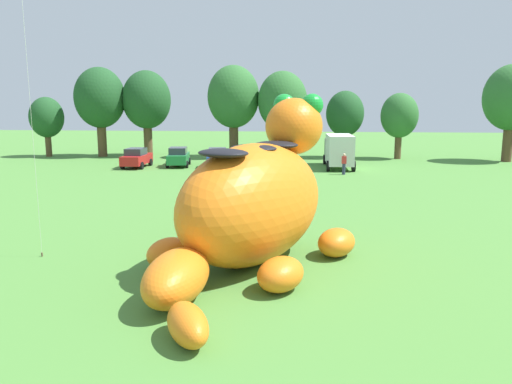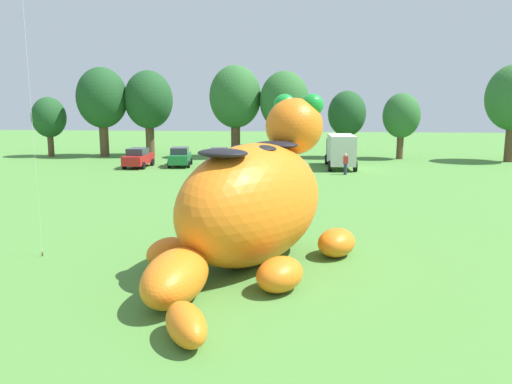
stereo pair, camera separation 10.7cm
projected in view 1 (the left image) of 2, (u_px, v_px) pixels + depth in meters
The scene contains 17 objects.
ground_plane at pixel (253, 255), 19.39m from camera, with size 160.00×160.00×0.00m, color #4C8438.
giant_inflatable_creature at pixel (254, 202), 18.22m from camera, with size 7.97×12.19×6.12m.
car_red at pixel (136, 158), 44.82m from camera, with size 1.96×4.11×1.72m.
car_green at pixel (178, 157), 45.61m from camera, with size 2.36×4.30×1.72m.
car_blue at pixel (217, 158), 44.88m from camera, with size 2.33×4.28×1.72m.
car_silver at pixel (255, 158), 44.26m from camera, with size 2.35×4.29×1.72m.
box_truck at pixel (339, 150), 44.41m from camera, with size 2.51×6.46×2.95m.
tree_far_left at pixel (47, 118), 53.09m from camera, with size 3.53×3.53×6.26m.
tree_left at pixel (100, 98), 52.83m from camera, with size 5.25×5.25×9.33m.
tree_mid_left at pixel (147, 100), 53.32m from camera, with size 5.08×5.08×9.02m.
tree_centre_left at pixel (233, 97), 51.99m from camera, with size 5.33×5.33×9.47m.
tree_centre at pixel (282, 102), 50.78m from camera, with size 4.96×4.96×8.81m.
tree_centre_right at pixel (345, 114), 51.91m from camera, with size 3.88×3.88×6.88m.
tree_mid_right at pixel (399, 116), 50.90m from camera, with size 3.74×3.74×6.64m.
tree_right at pixel (511, 98), 48.24m from camera, with size 5.24×5.24×9.31m.
spectator_near_inflatable at pixel (344, 164), 40.45m from camera, with size 0.38×0.26×1.71m.
spectator_mid_field at pixel (222, 197), 26.57m from camera, with size 0.38×0.26×1.71m.
Camera 1 is at (1.85, -18.57, 5.82)m, focal length 35.43 mm.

